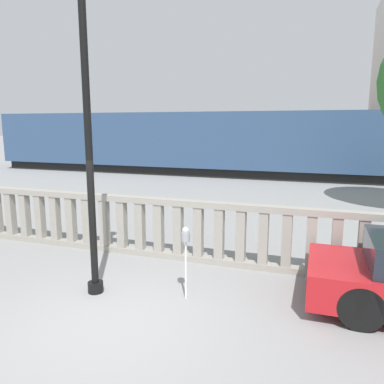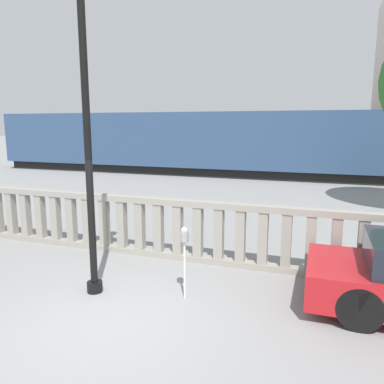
# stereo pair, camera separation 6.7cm
# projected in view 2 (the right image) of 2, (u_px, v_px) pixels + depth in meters

# --- Properties ---
(ground_plane) EXTENTS (160.00, 160.00, 0.00)m
(ground_plane) POSITION_uv_depth(u_px,v_px,m) (109.00, 322.00, 5.99)
(ground_plane) COLOR gray
(balustrade) EXTENTS (12.73, 0.24, 1.43)m
(balustrade) POSITION_uv_depth(u_px,v_px,m) (178.00, 230.00, 8.68)
(balustrade) COLOR gray
(balustrade) RESTS_ON ground
(lamppost) EXTENTS (0.33, 0.33, 5.91)m
(lamppost) POSITION_uv_depth(u_px,v_px,m) (86.00, 114.00, 6.50)
(lamppost) COLOR black
(lamppost) RESTS_ON ground
(parking_meter) EXTENTS (0.15, 0.15, 1.34)m
(parking_meter) POSITION_uv_depth(u_px,v_px,m) (185.00, 243.00, 6.64)
(parking_meter) COLOR silver
(parking_meter) RESTS_ON ground
(train_near) EXTENTS (27.41, 2.82, 4.44)m
(train_near) POSITION_uv_depth(u_px,v_px,m) (198.00, 142.00, 23.26)
(train_near) COLOR black
(train_near) RESTS_ON ground
(train_far) EXTENTS (25.50, 2.67, 4.28)m
(train_far) POSITION_uv_depth(u_px,v_px,m) (328.00, 140.00, 28.60)
(train_far) COLOR black
(train_far) RESTS_ON ground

